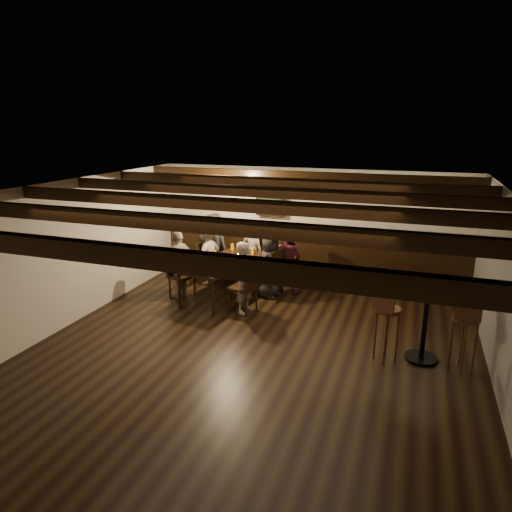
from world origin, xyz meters
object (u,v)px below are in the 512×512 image
at_px(chair_left_far, 181,283).
at_px(person_bench_left, 214,245).
at_px(person_right_near, 270,265).
at_px(bar_stool_left, 386,333).
at_px(person_right_far, 245,278).
at_px(bar_stool_right, 463,343).
at_px(chair_left_near, 209,271).
at_px(person_left_far, 179,264).
at_px(person_left_near, 207,253).
at_px(person_bench_centre, 253,252).
at_px(dining_table, 225,264).
at_px(person_bench_right, 287,259).
at_px(high_top_table, 426,312).
at_px(chair_right_near, 268,282).
at_px(chair_right_far, 244,296).

height_order(chair_left_far, person_bench_left, person_bench_left).
xyz_separation_m(person_right_near, bar_stool_left, (2.32, -1.87, -0.21)).
height_order(person_right_near, bar_stool_left, person_right_near).
height_order(person_right_far, bar_stool_right, person_right_far).
distance_m(chair_left_near, person_left_far, 0.98).
relative_size(person_left_near, person_right_near, 1.04).
xyz_separation_m(bar_stool_left, bar_stool_right, (1.00, 0.05, 0.00)).
distance_m(person_bench_centre, person_left_far, 1.68).
height_order(dining_table, person_bench_right, person_bench_right).
bearing_deg(chair_left_far, high_top_table, 87.68).
xyz_separation_m(person_right_near, bar_stool_right, (3.32, -1.82, -0.21)).
height_order(person_bench_right, bar_stool_right, person_bench_right).
bearing_deg(person_right_far, chair_right_near, 1.91).
distance_m(dining_table, person_bench_right, 1.27).
distance_m(person_bench_left, bar_stool_left, 4.67).
bearing_deg(person_bench_left, person_bench_right, -180.00).
xyz_separation_m(person_bench_left, high_top_table, (4.35, -2.43, 0.03)).
xyz_separation_m(dining_table, chair_right_far, (0.62, -0.58, -0.38)).
relative_size(chair_left_far, person_left_far, 0.68).
bearing_deg(chair_right_near, bar_stool_right, -107.39).
distance_m(person_bench_centre, high_top_table, 4.20).
bearing_deg(chair_left_near, person_right_near, 90.00).
bearing_deg(dining_table, chair_right_near, 32.01).
bearing_deg(high_top_table, person_bench_left, 150.88).
bearing_deg(person_left_near, person_bench_centre, 128.66).
bearing_deg(bar_stool_right, person_bench_right, 146.53).
bearing_deg(person_left_far, chair_left_far, 90.00).
bearing_deg(person_bench_left, person_right_far, 140.71).
distance_m(person_left_near, high_top_table, 4.72).
distance_m(chair_left_far, chair_right_far, 1.44).
xyz_separation_m(person_bench_left, person_bench_right, (1.77, -0.35, -0.04)).
distance_m(person_left_near, person_right_far, 1.75).
relative_size(dining_table, high_top_table, 1.84).
xyz_separation_m(chair_left_near, high_top_table, (4.26, -1.95, 0.47)).
relative_size(person_bench_right, high_top_table, 1.19).
bearing_deg(dining_table, person_bench_centre, 90.00).
xyz_separation_m(person_left_far, person_right_near, (1.65, 0.59, -0.03)).
bearing_deg(person_bench_left, chair_left_near, 111.94).
xyz_separation_m(chair_right_near, person_left_far, (-1.62, -0.60, 0.38)).
distance_m(chair_right_far, bar_stool_right, 3.65).
height_order(person_left_far, high_top_table, person_left_far).
xyz_separation_m(dining_table, bar_stool_left, (3.14, -1.57, -0.24)).
height_order(chair_right_near, person_left_far, person_left_far).
relative_size(high_top_table, bar_stool_right, 0.99).
bearing_deg(person_bench_right, chair_left_far, 39.82).
height_order(chair_right_far, person_right_far, person_right_far).
distance_m(chair_right_near, bar_stool_right, 3.82).
height_order(chair_right_near, person_right_far, person_right_far).
xyz_separation_m(person_left_far, bar_stool_left, (3.97, -1.28, -0.24)).
bearing_deg(high_top_table, chair_left_far, 166.50).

